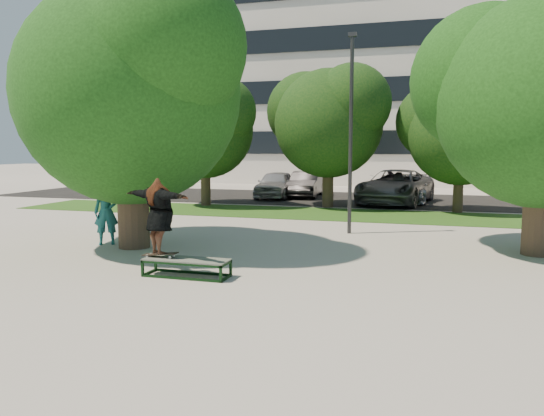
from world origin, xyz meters
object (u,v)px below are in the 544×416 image
(bystander, at_px, (106,212))
(car_silver_b, at_px, (408,189))
(car_silver_a, at_px, (276,184))
(car_dark, at_px, (306,184))
(tree_left, at_px, (128,81))
(tree_right, at_px, (542,89))
(grind_box, at_px, (187,268))
(car_grey, at_px, (395,187))
(lamppost, at_px, (351,132))

(bystander, distance_m, car_silver_b, 16.08)
(car_silver_a, xyz_separation_m, car_dark, (1.43, 0.94, -0.03))
(tree_left, height_order, car_dark, tree_left)
(tree_left, relative_size, tree_right, 1.09)
(grind_box, xyz_separation_m, car_silver_a, (-3.04, 17.11, 0.53))
(tree_left, xyz_separation_m, car_grey, (6.11, 13.21, -3.61))
(tree_left, bearing_deg, car_silver_b, 65.00)
(lamppost, height_order, car_silver_a, lamppost)
(tree_right, bearing_deg, car_grey, 110.08)
(car_silver_a, bearing_deg, tree_left, -92.76)
(tree_left, height_order, tree_right, tree_left)
(tree_left, bearing_deg, car_silver_a, 90.71)
(tree_left, bearing_deg, grind_box, -42.69)
(car_silver_a, bearing_deg, car_silver_b, -4.88)
(car_silver_a, bearing_deg, car_dark, 29.90)
(tree_right, height_order, car_grey, tree_right)
(car_silver_a, bearing_deg, tree_right, -53.69)
(bystander, bearing_deg, grind_box, -64.38)
(car_dark, bearing_deg, car_silver_b, -15.29)
(car_dark, bearing_deg, tree_left, -98.36)
(bystander, xyz_separation_m, car_dark, (2.12, 15.31, -0.21))
(lamppost, distance_m, car_silver_a, 12.14)
(car_silver_a, height_order, car_grey, car_grey)
(car_silver_b, bearing_deg, lamppost, -95.90)
(tree_left, xyz_separation_m, bystander, (-0.88, 0.10, -3.52))
(grind_box, distance_m, car_dark, 18.13)
(car_silver_a, bearing_deg, car_grey, -14.79)
(tree_left, xyz_separation_m, car_silver_a, (-0.18, 14.47, -3.70))
(car_dark, height_order, car_grey, car_grey)
(tree_right, height_order, grind_box, tree_right)
(car_silver_b, bearing_deg, grind_box, -101.02)
(car_silver_a, height_order, car_silver_b, car_silver_a)
(lamppost, distance_m, grind_box, 7.59)
(car_grey, bearing_deg, tree_right, -58.77)
(tree_right, bearing_deg, grind_box, -147.77)
(car_silver_a, xyz_separation_m, car_silver_b, (6.85, -0.17, -0.06))
(tree_right, height_order, lamppost, tree_right)
(lamppost, height_order, grind_box, lamppost)
(tree_right, distance_m, car_silver_a, 16.58)
(grind_box, xyz_separation_m, car_silver_b, (3.80, 16.94, 0.47))
(lamppost, xyz_separation_m, car_dark, (-4.05, 11.50, -2.46))
(bystander, bearing_deg, car_silver_b, 33.88)
(grind_box, xyz_separation_m, car_grey, (3.24, 15.85, 0.62))
(tree_right, xyz_separation_m, lamppost, (-4.92, 1.92, -0.94))
(lamppost, xyz_separation_m, bystander, (-6.17, -3.81, -2.25))
(tree_right, xyz_separation_m, car_grey, (-4.10, 11.22, -3.28))
(grind_box, height_order, car_grey, car_grey)
(tree_left, relative_size, grind_box, 3.95)
(tree_right, bearing_deg, car_silver_a, 129.78)
(tree_left, distance_m, lamppost, 6.70)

